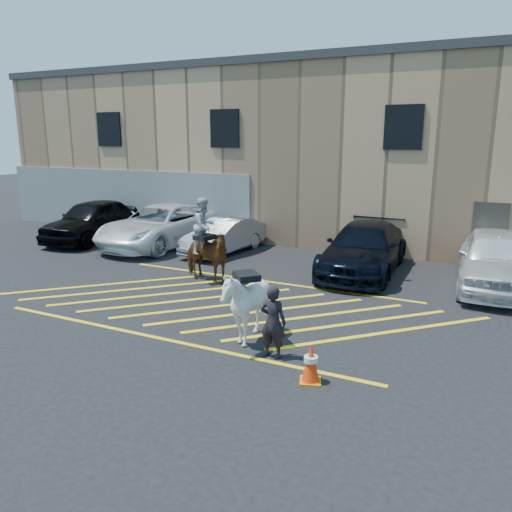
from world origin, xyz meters
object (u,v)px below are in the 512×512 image
at_px(car_silver_sedan, 224,236).
at_px(car_white_suv, 496,259).
at_px(car_blue_suv, 364,248).
at_px(traffic_cone, 311,363).
at_px(car_white_pickup, 161,226).
at_px(saddled_white, 247,305).
at_px(car_black_suv, 93,220).
at_px(mounted_bay, 205,249).
at_px(handler, 273,322).

height_order(car_silver_sedan, car_white_suv, car_white_suv).
bearing_deg(car_blue_suv, traffic_cone, -84.61).
bearing_deg(car_white_pickup, car_white_suv, 0.41).
distance_m(saddled_white, traffic_cone, 2.19).
height_order(car_black_suv, car_silver_sedan, car_black_suv).
height_order(car_white_pickup, car_blue_suv, car_white_pickup).
height_order(car_white_suv, mounted_bay, mounted_bay).
xyz_separation_m(car_white_suv, mounted_bay, (-7.85, -3.16, 0.18)).
relative_size(mounted_bay, traffic_cone, 3.52).
height_order(handler, traffic_cone, handler).
xyz_separation_m(car_white_pickup, car_blue_suv, (8.29, -0.39, -0.04)).
distance_m(car_blue_suv, car_white_suv, 3.86).
distance_m(handler, traffic_cone, 1.29).
xyz_separation_m(car_blue_suv, handler, (-0.02, -7.16, -0.04)).
bearing_deg(saddled_white, handler, -28.20).
xyz_separation_m(car_blue_suv, mounted_bay, (-3.99, -3.26, 0.26)).
height_order(car_black_suv, car_blue_suv, car_black_suv).
height_order(handler, mounted_bay, mounted_bay).
bearing_deg(mounted_bay, car_silver_sedan, 111.41).
xyz_separation_m(handler, mounted_bay, (-3.97, 3.90, 0.30)).
bearing_deg(traffic_cone, car_white_pickup, 138.61).
height_order(car_black_suv, car_white_suv, car_black_suv).
distance_m(car_silver_sedan, mounted_bay, 3.99).
distance_m(car_blue_suv, mounted_bay, 5.16).
relative_size(car_white_pickup, saddled_white, 2.94).
bearing_deg(saddled_white, car_white_suv, 54.79).
relative_size(handler, mounted_bay, 0.58).
bearing_deg(car_silver_sedan, traffic_cone, -45.68).
distance_m(car_silver_sedan, saddled_white, 8.52).
distance_m(car_black_suv, car_white_pickup, 3.30).
bearing_deg(handler, saddled_white, -29.21).
height_order(car_white_suv, saddled_white, car_white_suv).
distance_m(handler, mounted_bay, 5.57).
relative_size(car_white_pickup, car_blue_suv, 1.09).
relative_size(car_white_pickup, car_silver_sedan, 1.50).
distance_m(handler, saddled_white, 0.92).
xyz_separation_m(car_black_suv, car_white_suv, (15.43, -0.13, -0.00)).
bearing_deg(car_black_suv, car_white_pickup, -0.80).
distance_m(car_white_pickup, traffic_cone, 12.42).
bearing_deg(car_black_suv, car_blue_suv, -7.15).
xyz_separation_m(saddled_white, traffic_cone, (1.84, -1.09, -0.47)).
distance_m(car_white_pickup, saddled_white, 10.31).
relative_size(car_blue_suv, mounted_bay, 2.09).
relative_size(car_white_pickup, handler, 3.96).
distance_m(car_white_pickup, car_white_suv, 12.16).
bearing_deg(traffic_cone, car_black_suv, 148.06).
xyz_separation_m(car_blue_suv, car_white_suv, (3.86, -0.10, 0.08)).
distance_m(car_black_suv, car_white_suv, 15.43).
xyz_separation_m(car_black_suv, car_silver_sedan, (6.13, 0.40, -0.22)).
bearing_deg(mounted_bay, car_white_suv, 21.96).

